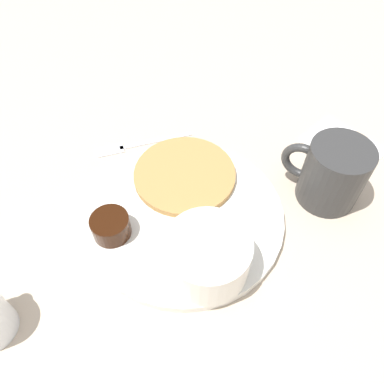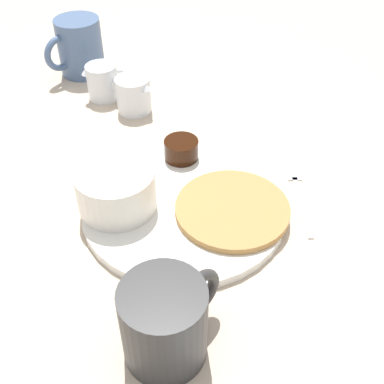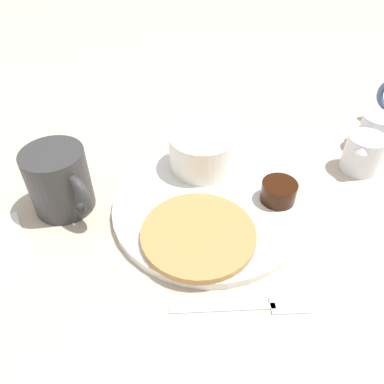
{
  "view_description": "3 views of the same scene",
  "coord_description": "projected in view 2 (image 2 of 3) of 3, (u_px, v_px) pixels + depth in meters",
  "views": [
    {
      "loc": [
        0.16,
        -0.23,
        0.41
      ],
      "look_at": [
        0.01,
        0.01,
        0.05
      ],
      "focal_mm": 35.0,
      "sensor_mm": 36.0,
      "label": 1
    },
    {
      "loc": [
        0.28,
        0.34,
        0.42
      ],
      "look_at": [
        -0.01,
        0.0,
        0.02
      ],
      "focal_mm": 45.0,
      "sensor_mm": 36.0,
      "label": 2
    },
    {
      "loc": [
        -0.25,
        0.26,
        0.36
      ],
      "look_at": [
        0.01,
        0.02,
        0.03
      ],
      "focal_mm": 35.0,
      "sensor_mm": 36.0,
      "label": 3
    }
  ],
  "objects": [
    {
      "name": "second_mug",
      "position": [
        79.0,
        47.0,
        0.85
      ],
      "size": [
        0.11,
        0.08,
        0.1
      ],
      "color": "slate",
      "rests_on": "ground_plane"
    },
    {
      "name": "fork",
      "position": [
        297.0,
        187.0,
        0.64
      ],
      "size": [
        0.1,
        0.12,
        0.0
      ],
      "color": "silver",
      "rests_on": "ground_plane"
    },
    {
      "name": "butter_ramekin",
      "position": [
        111.0,
        188.0,
        0.6
      ],
      "size": [
        0.05,
        0.05,
        0.04
      ],
      "color": "white",
      "rests_on": "plate"
    },
    {
      "name": "pancake_stack",
      "position": [
        232.0,
        209.0,
        0.59
      ],
      "size": [
        0.14,
        0.14,
        0.01
      ],
      "color": "#B78447",
      "rests_on": "plate"
    },
    {
      "name": "ground_plane",
      "position": [
        184.0,
        210.0,
        0.61
      ],
      "size": [
        4.0,
        4.0,
        0.0
      ],
      "primitive_type": "plane",
      "color": "#C6B299"
    },
    {
      "name": "bowl",
      "position": [
        116.0,
        188.0,
        0.58
      ],
      "size": [
        0.1,
        0.1,
        0.05
      ],
      "color": "white",
      "rests_on": "plate"
    },
    {
      "name": "plate",
      "position": [
        184.0,
        207.0,
        0.6
      ],
      "size": [
        0.26,
        0.26,
        0.01
      ],
      "color": "white",
      "rests_on": "ground_plane"
    },
    {
      "name": "coffee_mug",
      "position": [
        166.0,
        322.0,
        0.44
      ],
      "size": [
        0.11,
        0.08,
        0.09
      ],
      "color": "#333333",
      "rests_on": "ground_plane"
    },
    {
      "name": "creamer_pitcher_far",
      "position": [
        103.0,
        82.0,
        0.8
      ],
      "size": [
        0.07,
        0.05,
        0.06
      ],
      "color": "white",
      "rests_on": "ground_plane"
    },
    {
      "name": "syrup_cup",
      "position": [
        181.0,
        149.0,
        0.66
      ],
      "size": [
        0.05,
        0.05,
        0.03
      ],
      "color": "black",
      "rests_on": "plate"
    },
    {
      "name": "creamer_pitcher_near",
      "position": [
        133.0,
        94.0,
        0.77
      ],
      "size": [
        0.05,
        0.08,
        0.06
      ],
      "color": "white",
      "rests_on": "ground_plane"
    }
  ]
}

